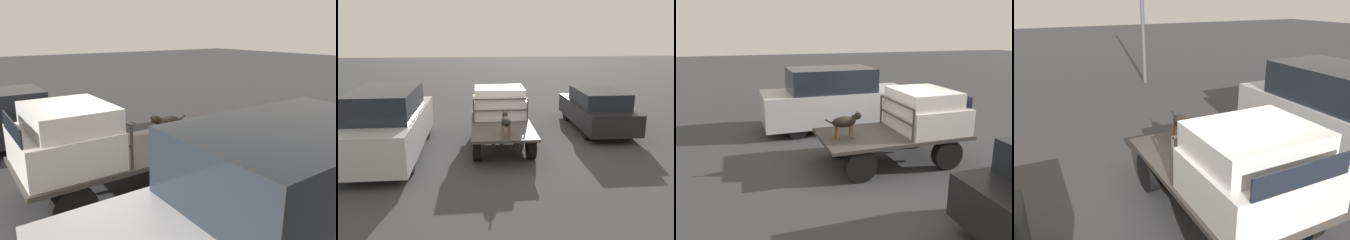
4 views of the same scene
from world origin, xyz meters
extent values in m
plane|color=#38383A|center=(0.00, 0.00, 0.00)|extent=(80.00, 80.00, 0.00)
cylinder|color=black|center=(1.13, 0.80, 0.37)|extent=(0.74, 0.24, 0.74)
cylinder|color=black|center=(1.13, -0.80, 0.37)|extent=(0.74, 0.24, 0.74)
cylinder|color=black|center=(-1.13, 0.80, 0.37)|extent=(0.74, 0.24, 0.74)
cylinder|color=black|center=(-1.13, -0.80, 0.37)|extent=(0.74, 0.24, 0.74)
cube|color=black|center=(0.00, 0.34, 0.63)|extent=(3.35, 0.10, 0.18)
cube|color=black|center=(0.00, -0.34, 0.63)|extent=(3.35, 0.10, 0.18)
cube|color=#3D3833|center=(0.00, 0.00, 0.76)|extent=(3.64, 1.93, 0.08)
cube|color=silver|center=(0.97, 0.00, 1.13)|extent=(1.59, 1.81, 0.65)
cube|color=silver|center=(0.86, 0.00, 1.65)|extent=(1.35, 1.66, 0.40)
cube|color=black|center=(1.76, 0.00, 1.59)|extent=(0.02, 1.48, 0.30)
cube|color=#3D3833|center=(0.11, 0.88, 1.20)|extent=(0.04, 0.04, 0.79)
cube|color=#3D3833|center=(0.11, -0.88, 1.20)|extent=(0.04, 0.04, 0.79)
cube|color=#3D3833|center=(0.11, 0.00, 1.57)|extent=(0.04, 1.77, 0.04)
cube|color=#3D3833|center=(0.11, 0.00, 1.20)|extent=(0.04, 1.77, 0.04)
cylinder|color=brown|center=(-1.08, 0.05, 0.96)|extent=(0.06, 0.06, 0.31)
cylinder|color=brown|center=(-1.08, -0.14, 0.96)|extent=(0.06, 0.06, 0.31)
cylinder|color=brown|center=(-1.44, 0.05, 0.96)|extent=(0.06, 0.06, 0.31)
cylinder|color=brown|center=(-1.44, -0.14, 0.96)|extent=(0.06, 0.06, 0.31)
ellipsoid|color=black|center=(-1.26, -0.04, 1.20)|extent=(0.58, 0.26, 0.26)
sphere|color=brown|center=(-1.11, -0.04, 1.15)|extent=(0.12, 0.12, 0.12)
cylinder|color=black|center=(-1.02, -0.04, 1.27)|extent=(0.19, 0.14, 0.18)
sphere|color=black|center=(-0.92, -0.04, 1.32)|extent=(0.17, 0.17, 0.17)
cone|color=brown|center=(-0.85, -0.04, 1.30)|extent=(0.10, 0.10, 0.10)
cone|color=black|center=(-0.93, 0.00, 1.39)|extent=(0.06, 0.08, 0.10)
cone|color=black|center=(-0.93, -0.09, 1.39)|extent=(0.06, 0.08, 0.10)
cylinder|color=black|center=(-1.61, -0.04, 1.22)|extent=(0.25, 0.04, 0.17)
cylinder|color=black|center=(0.45, -3.07, 0.30)|extent=(0.60, 0.20, 0.60)
cylinder|color=black|center=(0.45, -4.63, 0.30)|extent=(0.60, 0.20, 0.60)
cylinder|color=black|center=(-1.93, 2.60, 0.30)|extent=(0.60, 0.20, 0.60)
cube|color=#B7B7BC|center=(-0.36, 3.43, 0.78)|extent=(5.08, 1.92, 1.06)
cube|color=#1E232B|center=(-0.61, 3.43, 1.70)|extent=(2.79, 1.73, 0.77)
camera|label=1|loc=(2.54, 5.45, 3.06)|focal=35.00mm
camera|label=2|loc=(-10.26, 0.79, 3.68)|focal=35.00mm
camera|label=3|loc=(-3.57, -7.12, 3.29)|focal=35.00mm
camera|label=4|loc=(4.04, -2.66, 3.47)|focal=35.00mm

